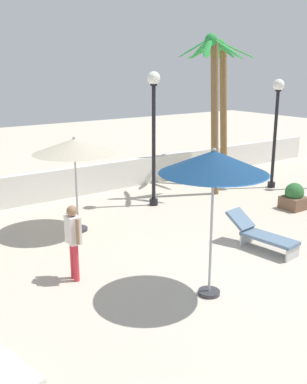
# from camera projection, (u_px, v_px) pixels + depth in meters

# --- Properties ---
(ground_plane) EXTENTS (56.00, 56.00, 0.00)m
(ground_plane) POSITION_uv_depth(u_px,v_px,m) (233.00, 288.00, 9.21)
(ground_plane) COLOR beige
(boundary_wall) EXTENTS (25.20, 0.30, 1.03)m
(boundary_wall) POSITION_uv_depth(u_px,v_px,m) (65.00, 183.00, 15.44)
(boundary_wall) COLOR silver
(boundary_wall) RESTS_ON ground_plane
(patio_umbrella_3) EXTENTS (2.23, 2.23, 2.62)m
(patio_umbrella_3) POSITION_uv_depth(u_px,v_px,m) (74.00, 147.00, 11.80)
(patio_umbrella_3) COLOR #333338
(patio_umbrella_3) RESTS_ON ground_plane
(patio_umbrella_4) EXTENTS (2.06, 2.06, 2.96)m
(patio_umbrella_4) POSITION_uv_depth(u_px,v_px,m) (214.00, 163.00, 8.22)
(patio_umbrella_4) COLOR #333338
(patio_umbrella_4) RESTS_ON ground_plane
(palm_tree_0) EXTENTS (2.08, 2.13, 5.43)m
(palm_tree_0) POSITION_uv_depth(u_px,v_px,m) (214.00, 100.00, 15.01)
(palm_tree_0) COLOR brown
(palm_tree_0) RESTS_ON ground_plane
(palm_tree_1) EXTENTS (2.69, 2.67, 5.39)m
(palm_tree_1) POSITION_uv_depth(u_px,v_px,m) (222.00, 92.00, 17.21)
(palm_tree_1) COLOR brown
(palm_tree_1) RESTS_ON ground_plane
(lamp_post_1) EXTENTS (0.40, 0.40, 4.26)m
(lamp_post_1) POSITION_uv_depth(u_px,v_px,m) (154.00, 121.00, 13.97)
(lamp_post_1) COLOR black
(lamp_post_1) RESTS_ON ground_plane
(lamp_post_3) EXTENTS (0.41, 0.41, 3.98)m
(lamp_post_3) POSITION_uv_depth(u_px,v_px,m) (276.00, 118.00, 16.18)
(lamp_post_3) COLOR black
(lamp_post_3) RESTS_ON ground_plane
(lounge_chair_1) EXTENTS (0.78, 1.93, 0.84)m
(lounge_chair_1) POSITION_uv_depth(u_px,v_px,m) (261.00, 234.00, 11.07)
(lounge_chair_1) COLOR #B7B7BC
(lounge_chair_1) RESTS_ON ground_plane
(guest_0) EXTENTS (0.25, 0.56, 1.65)m
(guest_0) POSITION_uv_depth(u_px,v_px,m) (73.00, 236.00, 9.30)
(guest_0) COLOR #D8333F
(guest_0) RESTS_ON ground_plane
(planter) EXTENTS (0.70, 0.70, 0.85)m
(planter) POSITION_uv_depth(u_px,v_px,m) (294.00, 197.00, 14.23)
(planter) COLOR brown
(planter) RESTS_ON ground_plane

